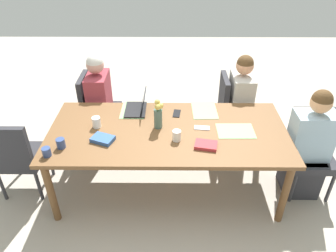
{
  "coord_description": "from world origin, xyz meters",
  "views": [
    {
      "loc": [
        -0.02,
        2.59,
        2.53
      ],
      "look_at": [
        0.0,
        0.0,
        0.79
      ],
      "focal_mm": 34.58,
      "sensor_mm": 36.0,
      "label": 1
    }
  ],
  "objects_px": {
    "coffee_mug_near_right": "(46,152)",
    "phone_black": "(177,113)",
    "flower_vase": "(158,114)",
    "book_blue_cover": "(103,139)",
    "person_near_left_mid": "(101,107)",
    "chair_near_left_near": "(232,107)",
    "phone_silver": "(202,128)",
    "chair_head_left_left_far": "(310,147)",
    "chair_head_right_right_near": "(17,155)",
    "dining_table": "(168,136)",
    "coffee_mug_centre_left": "(177,136)",
    "laptop_near_left_mid": "(138,107)",
    "coffee_mug_centre_right": "(96,122)",
    "book_red_cover": "(206,145)",
    "coffee_mug_near_left": "(61,143)",
    "person_head_left_left_far": "(307,150)",
    "person_near_left_near": "(239,107)",
    "chair_near_left_mid": "(96,106)"
  },
  "relations": [
    {
      "from": "coffee_mug_near_right",
      "to": "phone_black",
      "type": "bearing_deg",
      "value": -148.29
    },
    {
      "from": "flower_vase",
      "to": "book_blue_cover",
      "type": "relative_size",
      "value": 1.55
    },
    {
      "from": "flower_vase",
      "to": "coffee_mug_near_right",
      "type": "xyz_separation_m",
      "value": [
        0.96,
        0.45,
        -0.11
      ]
    },
    {
      "from": "person_near_left_mid",
      "to": "book_blue_cover",
      "type": "relative_size",
      "value": 5.97
    },
    {
      "from": "chair_near_left_near",
      "to": "phone_silver",
      "type": "xyz_separation_m",
      "value": [
        0.45,
        0.83,
        0.25
      ]
    },
    {
      "from": "chair_head_left_left_far",
      "to": "chair_head_right_right_near",
      "type": "xyz_separation_m",
      "value": [
        2.97,
        0.14,
        0.0
      ]
    },
    {
      "from": "dining_table",
      "to": "person_near_left_mid",
      "type": "height_order",
      "value": "person_near_left_mid"
    },
    {
      "from": "flower_vase",
      "to": "coffee_mug_centre_left",
      "type": "relative_size",
      "value": 3.01
    },
    {
      "from": "dining_table",
      "to": "chair_near_left_near",
      "type": "height_order",
      "value": "chair_near_left_near"
    },
    {
      "from": "person_near_left_mid",
      "to": "laptop_near_left_mid",
      "type": "relative_size",
      "value": 3.73
    },
    {
      "from": "coffee_mug_centre_left",
      "to": "coffee_mug_centre_right",
      "type": "relative_size",
      "value": 0.96
    },
    {
      "from": "book_blue_cover",
      "to": "coffee_mug_centre_right",
      "type": "bearing_deg",
      "value": -45.23
    },
    {
      "from": "chair_near_left_near",
      "to": "chair_head_left_left_far",
      "type": "distance_m",
      "value": 1.06
    },
    {
      "from": "chair_near_left_near",
      "to": "chair_head_right_right_near",
      "type": "relative_size",
      "value": 1.0
    },
    {
      "from": "laptop_near_left_mid",
      "to": "phone_silver",
      "type": "bearing_deg",
      "value": 153.34
    },
    {
      "from": "dining_table",
      "to": "chair_head_right_right_near",
      "type": "height_order",
      "value": "chair_head_right_right_near"
    },
    {
      "from": "book_red_cover",
      "to": "chair_head_left_left_far",
      "type": "bearing_deg",
      "value": -152.99
    },
    {
      "from": "coffee_mug_near_right",
      "to": "book_red_cover",
      "type": "height_order",
      "value": "coffee_mug_near_right"
    },
    {
      "from": "dining_table",
      "to": "coffee_mug_near_left",
      "type": "distance_m",
      "value": 1.01
    },
    {
      "from": "coffee_mug_near_right",
      "to": "coffee_mug_centre_right",
      "type": "xyz_separation_m",
      "value": [
        -0.35,
        -0.45,
        0.01
      ]
    },
    {
      "from": "person_near_left_mid",
      "to": "person_head_left_left_far",
      "type": "height_order",
      "value": "same"
    },
    {
      "from": "phone_black",
      "to": "chair_near_left_near",
      "type": "bearing_deg",
      "value": 135.87
    },
    {
      "from": "laptop_near_left_mid",
      "to": "coffee_mug_near_left",
      "type": "relative_size",
      "value": 3.48
    },
    {
      "from": "coffee_mug_centre_left",
      "to": "person_head_left_left_far",
      "type": "bearing_deg",
      "value": -173.98
    },
    {
      "from": "coffee_mug_centre_left",
      "to": "chair_near_left_near",
      "type": "bearing_deg",
      "value": -124.43
    },
    {
      "from": "coffee_mug_centre_right",
      "to": "chair_head_left_left_far",
      "type": "bearing_deg",
      "value": 179.93
    },
    {
      "from": "coffee_mug_centre_right",
      "to": "phone_silver",
      "type": "height_order",
      "value": "coffee_mug_centre_right"
    },
    {
      "from": "chair_near_left_near",
      "to": "book_red_cover",
      "type": "height_order",
      "value": "chair_near_left_near"
    },
    {
      "from": "chair_head_right_right_near",
      "to": "coffee_mug_near_right",
      "type": "height_order",
      "value": "chair_head_right_right_near"
    },
    {
      "from": "coffee_mug_centre_right",
      "to": "book_red_cover",
      "type": "xyz_separation_m",
      "value": [
        -1.05,
        0.31,
        -0.04
      ]
    },
    {
      "from": "chair_head_right_right_near",
      "to": "flower_vase",
      "type": "height_order",
      "value": "flower_vase"
    },
    {
      "from": "person_near_left_near",
      "to": "book_red_cover",
      "type": "height_order",
      "value": "person_near_left_near"
    },
    {
      "from": "person_head_left_left_far",
      "to": "coffee_mug_centre_left",
      "type": "relative_size",
      "value": 11.58
    },
    {
      "from": "chair_near_left_near",
      "to": "person_near_left_mid",
      "type": "relative_size",
      "value": 0.75
    },
    {
      "from": "coffee_mug_centre_right",
      "to": "phone_black",
      "type": "bearing_deg",
      "value": -162.42
    },
    {
      "from": "chair_head_right_right_near",
      "to": "chair_near_left_mid",
      "type": "bearing_deg",
      "value": -121.89
    },
    {
      "from": "chair_near_left_mid",
      "to": "laptop_near_left_mid",
      "type": "distance_m",
      "value": 0.83
    },
    {
      "from": "flower_vase",
      "to": "laptop_near_left_mid",
      "type": "distance_m",
      "value": 0.41
    },
    {
      "from": "dining_table",
      "to": "coffee_mug_centre_right",
      "type": "relative_size",
      "value": 21.62
    },
    {
      "from": "chair_near_left_near",
      "to": "chair_head_left_left_far",
      "type": "xyz_separation_m",
      "value": [
        -0.67,
        0.81,
        0.0
      ]
    },
    {
      "from": "person_near_left_mid",
      "to": "coffee_mug_near_right",
      "type": "height_order",
      "value": "person_near_left_mid"
    },
    {
      "from": "dining_table",
      "to": "book_red_cover",
      "type": "bearing_deg",
      "value": 143.25
    },
    {
      "from": "chair_head_right_right_near",
      "to": "phone_silver",
      "type": "distance_m",
      "value": 1.86
    },
    {
      "from": "person_head_left_left_far",
      "to": "coffee_mug_centre_left",
      "type": "height_order",
      "value": "person_head_left_left_far"
    },
    {
      "from": "coffee_mug_near_right",
      "to": "phone_black",
      "type": "height_order",
      "value": "coffee_mug_near_right"
    },
    {
      "from": "chair_near_left_near",
      "to": "coffee_mug_near_left",
      "type": "relative_size",
      "value": 9.79
    },
    {
      "from": "book_red_cover",
      "to": "book_blue_cover",
      "type": "height_order",
      "value": "book_blue_cover"
    },
    {
      "from": "coffee_mug_centre_left",
      "to": "book_blue_cover",
      "type": "bearing_deg",
      "value": 1.25
    },
    {
      "from": "coffee_mug_near_left",
      "to": "dining_table",
      "type": "bearing_deg",
      "value": -163.77
    },
    {
      "from": "laptop_near_left_mid",
      "to": "coffee_mug_centre_left",
      "type": "distance_m",
      "value": 0.67
    }
  ]
}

